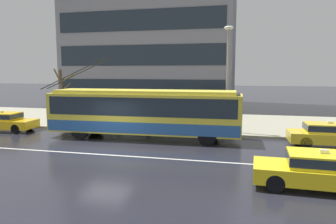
{
  "coord_description": "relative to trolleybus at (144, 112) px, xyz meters",
  "views": [
    {
      "loc": [
        7.1,
        -15.33,
        4.03
      ],
      "look_at": [
        2.68,
        3.12,
        1.64
      ],
      "focal_mm": 34.31,
      "sensor_mm": 36.0,
      "label": 1
    }
  ],
  "objects": [
    {
      "name": "bus_shelter",
      "position": [
        -1.32,
        3.84,
        0.35
      ],
      "size": [
        4.03,
        1.79,
        2.39
      ],
      "color": "gray",
      "rests_on": "sidewalk_slab"
    },
    {
      "name": "pedestrian_approaching_curb",
      "position": [
        -0.77,
        2.92,
        0.11
      ],
      "size": [
        1.5,
        1.5,
        1.94
      ],
      "color": "#152B2D",
      "rests_on": "sidewalk_slab"
    },
    {
      "name": "street_lamp",
      "position": [
        4.77,
        2.59,
        2.51
      ],
      "size": [
        0.6,
        0.32,
        6.74
      ],
      "color": "gray",
      "rests_on": "sidewalk_slab"
    },
    {
      "name": "taxi_queued_behind_bus",
      "position": [
        -10.13,
        0.07,
        -0.91
      ],
      "size": [
        4.4,
        1.95,
        1.39
      ],
      "color": "yellow",
      "rests_on": "ground_plane"
    },
    {
      "name": "lane_centre_line",
      "position": [
        -1.24,
        -4.2,
        -1.61
      ],
      "size": [
        72.0,
        0.14,
        0.01
      ],
      "primitive_type": "cube",
      "color": "silver",
      "rests_on": "ground_plane"
    },
    {
      "name": "trolleybus",
      "position": [
        0.0,
        0.0,
        0.0
      ],
      "size": [
        12.49,
        2.8,
        4.85
      ],
      "color": "yellow",
      "rests_on": "ground_plane"
    },
    {
      "name": "street_tree_bare",
      "position": [
        -7.85,
        3.72,
        0.78
      ],
      "size": [
        0.97,
        1.8,
        4.13
      ],
      "color": "brown",
      "rests_on": "sidewalk_slab"
    },
    {
      "name": "taxi_oncoming_far",
      "position": [
        8.46,
        -6.7,
        -0.91
      ],
      "size": [
        4.36,
        1.93,
        1.39
      ],
      "color": "yellow",
      "rests_on": "ground_plane"
    },
    {
      "name": "taxi_ahead_of_bus",
      "position": [
        10.49,
        0.25,
        -0.91
      ],
      "size": [
        4.62,
        1.9,
        1.39
      ],
      "color": "yellow",
      "rests_on": "ground_plane"
    },
    {
      "name": "pedestrian_at_shelter",
      "position": [
        2.05,
        4.33,
        0.09
      ],
      "size": [
        1.34,
        1.34,
        1.94
      ],
      "color": "navy",
      "rests_on": "sidewalk_slab"
    },
    {
      "name": "ground_plane",
      "position": [
        -1.24,
        -3.0,
        -1.61
      ],
      "size": [
        160.0,
        160.0,
        0.0
      ],
      "primitive_type": "plane",
      "color": "#21222B"
    },
    {
      "name": "sidewalk_slab",
      "position": [
        -1.24,
        6.6,
        -1.54
      ],
      "size": [
        80.0,
        10.0,
        0.14
      ],
      "primitive_type": "cube",
      "color": "gray",
      "rests_on": "ground_plane"
    }
  ]
}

